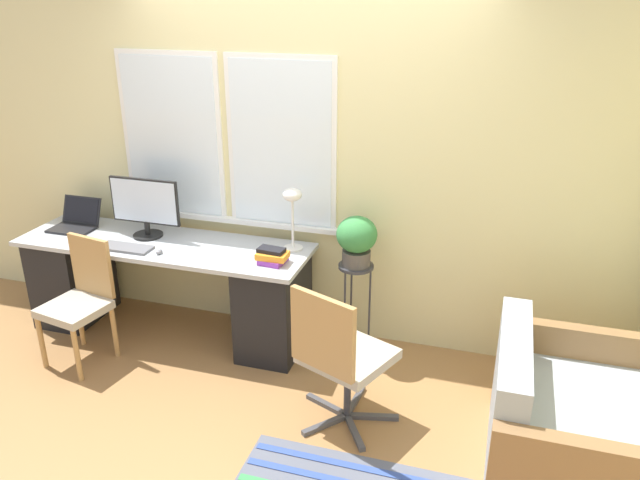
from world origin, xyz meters
TOP-DOWN VIEW (x-y plane):
  - ground_plane at (0.00, 0.00)m, footprint 14.00×14.00m
  - wall_back_with_window at (-0.03, 0.71)m, footprint 9.00×0.12m
  - desk at (-0.95, 0.32)m, footprint 2.16×0.64m
  - laptop at (-1.74, 0.38)m, footprint 0.32×0.29m
  - monitor at (-1.12, 0.40)m, footprint 0.54×0.22m
  - keyboard at (-1.15, 0.14)m, footprint 0.38×0.15m
  - mouse at (-0.87, 0.13)m, footprint 0.04×0.06m
  - desk_lamp at (-0.02, 0.49)m, footprint 0.14×0.14m
  - book_stack at (-0.07, 0.22)m, footprint 0.20×0.18m
  - desk_chair_wooden at (-1.34, -0.17)m, footprint 0.45×0.46m
  - office_chair_swivel at (0.56, -0.36)m, footprint 0.61×0.63m
  - couch_loveseat at (1.79, -0.38)m, footprint 0.82×1.13m
  - plant_stand at (0.45, 0.46)m, footprint 0.24×0.24m
  - potted_plant at (0.45, 0.46)m, footprint 0.28×0.28m

SIDE VIEW (x-z plane):
  - ground_plane at x=0.00m, z-range 0.00..0.00m
  - couch_loveseat at x=1.79m, z-range -0.11..0.66m
  - desk at x=-0.95m, z-range 0.03..0.76m
  - desk_chair_wooden at x=-1.34m, z-range 0.03..0.90m
  - office_chair_swivel at x=0.56m, z-range 0.02..0.95m
  - plant_stand at x=0.45m, z-range 0.25..0.93m
  - keyboard at x=-1.15m, z-range 0.73..0.75m
  - mouse at x=-0.87m, z-range 0.73..0.76m
  - laptop at x=-1.74m, z-range 0.67..0.89m
  - book_stack at x=-0.07m, z-range 0.73..0.83m
  - potted_plant at x=0.45m, z-range 0.70..1.05m
  - monitor at x=-1.12m, z-range 0.75..1.19m
  - desk_lamp at x=-0.02m, z-range 0.85..1.30m
  - wall_back_with_window at x=-0.03m, z-range 0.00..2.70m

